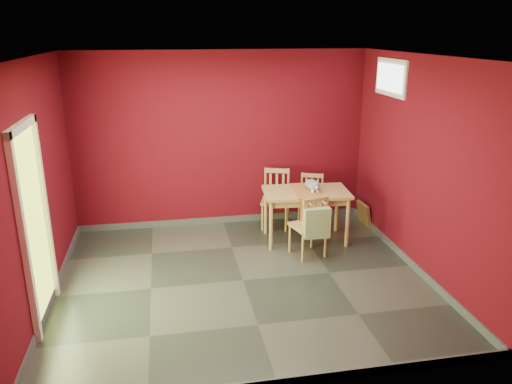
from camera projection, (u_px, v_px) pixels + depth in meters
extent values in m
plane|color=#2D342D|center=(243.00, 280.00, 6.21)|extent=(4.50, 4.50, 0.00)
plane|color=#510812|center=(222.00, 140.00, 7.66)|extent=(4.50, 0.00, 4.50)
plane|color=#510812|center=(282.00, 247.00, 3.92)|extent=(4.50, 0.00, 4.50)
plane|color=#510812|center=(37.00, 187.00, 5.40)|extent=(0.00, 4.00, 4.00)
plane|color=#510812|center=(421.00, 167.00, 6.18)|extent=(0.00, 4.00, 4.00)
plane|color=white|center=(241.00, 56.00, 5.37)|extent=(4.50, 4.50, 0.00)
cube|color=#3F4244|center=(223.00, 220.00, 8.05)|extent=(4.50, 0.02, 0.10)
cube|color=#3F4244|center=(279.00, 383.00, 4.34)|extent=(4.50, 0.02, 0.10)
cube|color=#3F4244|center=(53.00, 293.00, 5.81)|extent=(0.03, 4.00, 0.10)
cube|color=#3F4244|center=(410.00, 262.00, 6.59)|extent=(0.03, 4.00, 0.10)
cube|color=#B7D838|center=(34.00, 229.00, 5.13)|extent=(0.02, 0.85, 2.05)
cube|color=white|center=(24.00, 243.00, 4.69)|extent=(0.06, 0.08, 2.13)
cube|color=white|center=(45.00, 210.00, 5.56)|extent=(0.06, 0.08, 2.13)
cube|color=white|center=(21.00, 126.00, 4.80)|extent=(0.06, 1.01, 0.08)
cube|color=white|center=(391.00, 78.00, 6.80)|extent=(0.03, 0.90, 0.50)
cube|color=white|center=(390.00, 78.00, 6.80)|extent=(0.02, 0.76, 0.36)
cube|color=silver|center=(319.00, 199.00, 8.25)|extent=(0.08, 0.02, 0.12)
cube|color=tan|center=(306.00, 192.00, 7.19)|extent=(1.27, 0.81, 0.04)
cube|color=tan|center=(306.00, 197.00, 7.21)|extent=(1.14, 0.68, 0.10)
cylinder|color=tan|center=(271.00, 226.00, 6.97)|extent=(0.06, 0.06, 0.72)
cylinder|color=tan|center=(266.00, 211.00, 7.53)|extent=(0.06, 0.06, 0.72)
cylinder|color=tan|center=(347.00, 223.00, 7.08)|extent=(0.06, 0.06, 0.72)
cylinder|color=tan|center=(337.00, 209.00, 7.64)|extent=(0.06, 0.06, 0.72)
cube|color=#AC612C|center=(306.00, 191.00, 7.18)|extent=(0.41, 0.76, 0.01)
cube|color=#AC612C|center=(313.00, 212.00, 6.89)|extent=(0.36, 0.04, 0.37)
cube|color=tan|center=(276.00, 201.00, 7.77)|extent=(0.54, 0.54, 0.04)
cylinder|color=tan|center=(263.00, 218.00, 7.69)|extent=(0.04, 0.04, 0.41)
cylinder|color=tan|center=(265.00, 210.00, 8.03)|extent=(0.04, 0.04, 0.41)
cylinder|color=tan|center=(286.00, 219.00, 7.65)|extent=(0.04, 0.04, 0.41)
cylinder|color=tan|center=(288.00, 211.00, 7.99)|extent=(0.04, 0.04, 0.41)
cylinder|color=tan|center=(265.00, 182.00, 7.89)|extent=(0.04, 0.04, 0.46)
cylinder|color=tan|center=(288.00, 182.00, 7.84)|extent=(0.04, 0.04, 0.46)
cube|color=tan|center=(277.00, 171.00, 7.80)|extent=(0.38, 0.15, 0.07)
cube|color=tan|center=(270.00, 184.00, 7.89)|extent=(0.04, 0.03, 0.35)
cube|color=tan|center=(277.00, 184.00, 7.88)|extent=(0.04, 0.03, 0.35)
cube|color=tan|center=(283.00, 185.00, 7.86)|extent=(0.04, 0.03, 0.35)
cube|color=tan|center=(311.00, 202.00, 7.85)|extent=(0.49, 0.49, 0.04)
cylinder|color=tan|center=(299.00, 217.00, 7.79)|extent=(0.03, 0.03, 0.37)
cylinder|color=tan|center=(301.00, 210.00, 8.09)|extent=(0.03, 0.03, 0.37)
cylinder|color=tan|center=(320.00, 218.00, 7.73)|extent=(0.03, 0.03, 0.37)
cylinder|color=tan|center=(321.00, 211.00, 8.03)|extent=(0.03, 0.03, 0.37)
cylinder|color=tan|center=(302.00, 185.00, 7.96)|extent=(0.03, 0.03, 0.41)
cylinder|color=tan|center=(322.00, 186.00, 7.90)|extent=(0.03, 0.03, 0.41)
cube|color=tan|center=(312.00, 175.00, 7.88)|extent=(0.33, 0.16, 0.06)
cube|color=tan|center=(306.00, 187.00, 7.96)|extent=(0.04, 0.03, 0.32)
cube|color=tan|center=(312.00, 188.00, 7.94)|extent=(0.04, 0.03, 0.32)
cube|color=tan|center=(318.00, 188.00, 7.92)|extent=(0.04, 0.03, 0.32)
cube|color=tan|center=(308.00, 226.00, 6.80)|extent=(0.51, 0.51, 0.04)
cylinder|color=tan|center=(312.00, 234.00, 7.09)|extent=(0.04, 0.04, 0.40)
cylinder|color=tan|center=(325.00, 243.00, 6.79)|extent=(0.04, 0.04, 0.40)
cylinder|color=tan|center=(290.00, 238.00, 6.95)|extent=(0.04, 0.04, 0.40)
cylinder|color=tan|center=(303.00, 248.00, 6.64)|extent=(0.04, 0.04, 0.40)
cylinder|color=tan|center=(327.00, 212.00, 6.64)|extent=(0.04, 0.04, 0.44)
cylinder|color=tan|center=(304.00, 216.00, 6.50)|extent=(0.04, 0.04, 0.44)
cube|color=tan|center=(316.00, 200.00, 6.51)|extent=(0.37, 0.13, 0.07)
cube|color=tan|center=(322.00, 215.00, 6.62)|extent=(0.04, 0.03, 0.35)
cube|color=tan|center=(315.00, 216.00, 6.58)|extent=(0.04, 0.03, 0.35)
cube|color=tan|center=(309.00, 218.00, 6.54)|extent=(0.04, 0.03, 0.35)
cube|color=#82A267|center=(317.00, 223.00, 6.53)|extent=(0.35, 0.11, 0.41)
cylinder|color=#82A267|center=(309.00, 203.00, 6.48)|extent=(0.02, 0.17, 0.02)
cylinder|color=#82A267|center=(324.00, 202.00, 6.52)|extent=(0.02, 0.17, 0.02)
cube|color=brown|center=(364.00, 214.00, 7.92)|extent=(0.14, 0.37, 0.37)
cube|color=black|center=(364.00, 214.00, 7.92)|extent=(0.10, 0.26, 0.26)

